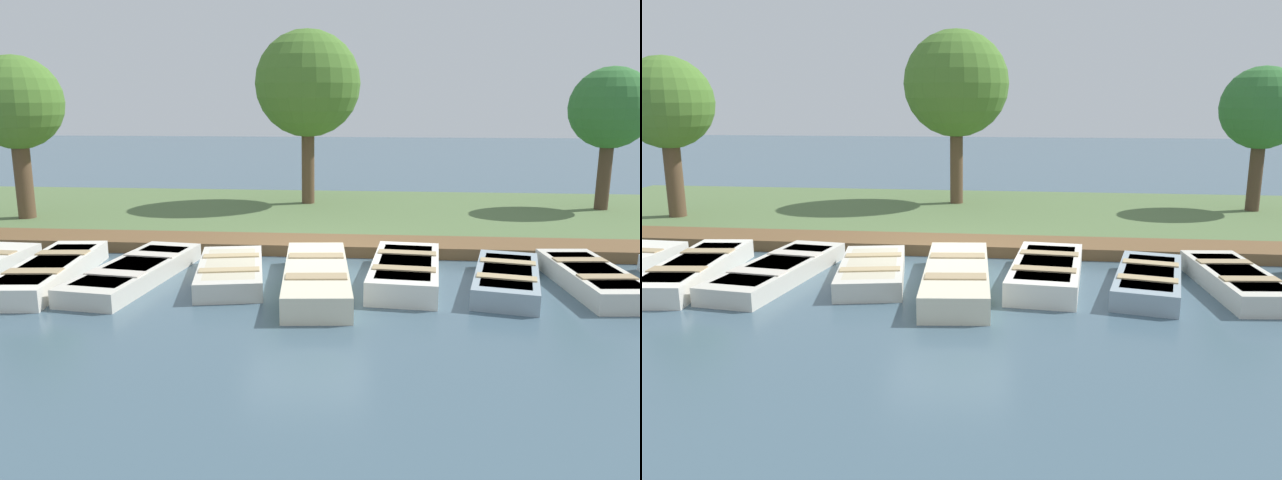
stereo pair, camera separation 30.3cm
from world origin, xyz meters
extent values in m
plane|color=#425B6B|center=(0.00, 0.00, 0.00)|extent=(80.00, 80.00, 0.00)
cube|color=#567042|center=(-5.00, 0.00, 0.07)|extent=(8.00, 24.00, 0.14)
cube|color=brown|center=(-1.15, 0.00, 0.12)|extent=(1.22, 16.50, 0.24)
cube|color=silver|center=(1.61, -4.49, 0.18)|extent=(3.47, 1.34, 0.37)
cube|color=#6B7F51|center=(1.61, -4.49, 0.35)|extent=(2.84, 1.06, 0.03)
cube|color=tan|center=(2.25, -4.42, 0.38)|extent=(0.43, 0.96, 0.03)
cube|color=tan|center=(0.97, -4.55, 0.38)|extent=(0.43, 0.96, 0.03)
cube|color=beige|center=(1.41, -2.99, 0.16)|extent=(3.58, 1.52, 0.31)
cube|color=#6B7F51|center=(1.41, -2.99, 0.30)|extent=(2.93, 1.20, 0.03)
cube|color=beige|center=(2.06, -3.07, 0.33)|extent=(0.47, 1.04, 0.03)
cube|color=beige|center=(0.76, -2.90, 0.33)|extent=(0.47, 1.04, 0.03)
cube|color=beige|center=(1.29, -1.25, 0.17)|extent=(2.78, 1.60, 0.34)
cube|color=beige|center=(1.29, -1.25, 0.33)|extent=(2.27, 1.27, 0.03)
cube|color=tan|center=(1.78, -1.16, 0.35)|extent=(0.45, 1.07, 0.03)
cube|color=tan|center=(0.80, -1.34, 0.35)|extent=(0.45, 1.07, 0.03)
cube|color=beige|center=(1.65, 0.34, 0.21)|extent=(3.63, 1.41, 0.42)
cube|color=#994C33|center=(1.65, 0.34, 0.40)|extent=(2.97, 1.11, 0.03)
cube|color=tan|center=(2.32, 0.40, 0.43)|extent=(0.45, 1.02, 0.03)
cube|color=tan|center=(0.98, 0.27, 0.43)|extent=(0.45, 1.02, 0.03)
cube|color=silver|center=(1.09, 1.89, 0.20)|extent=(3.06, 1.44, 0.40)
cube|color=beige|center=(1.09, 1.89, 0.38)|extent=(2.50, 1.14, 0.03)
cube|color=tan|center=(1.65, 1.83, 0.41)|extent=(0.40, 1.10, 0.03)
cube|color=tan|center=(0.54, 1.94, 0.41)|extent=(0.40, 1.10, 0.03)
cube|color=#8C9EA8|center=(1.33, 3.62, 0.17)|extent=(2.91, 1.61, 0.34)
cube|color=#4C709E|center=(1.33, 3.62, 0.33)|extent=(2.37, 1.28, 0.03)
cube|color=tan|center=(1.84, 3.51, 0.36)|extent=(0.48, 1.00, 0.03)
cube|color=tan|center=(0.82, 3.74, 0.36)|extent=(0.48, 1.00, 0.03)
cube|color=beige|center=(1.17, 5.11, 0.18)|extent=(2.96, 1.26, 0.36)
cube|color=beige|center=(1.17, 5.11, 0.34)|extent=(2.42, 1.00, 0.03)
cube|color=tan|center=(1.71, 5.16, 0.37)|extent=(0.37, 0.94, 0.03)
cube|color=tan|center=(0.62, 5.06, 0.37)|extent=(0.37, 0.94, 0.03)
cylinder|color=brown|center=(-3.48, -7.80, 1.23)|extent=(0.44, 0.44, 2.47)
sphere|color=#4C7A2D|center=(-3.48, -7.80, 3.12)|extent=(2.36, 2.36, 2.36)
cylinder|color=brown|center=(-6.45, -0.66, 1.39)|extent=(0.38, 0.38, 2.79)
sphere|color=#4C7A2D|center=(-6.45, -0.66, 3.63)|extent=(3.05, 3.05, 3.05)
cylinder|color=#4C3828|center=(-6.10, 7.72, 1.18)|extent=(0.37, 0.37, 2.35)
sphere|color=#337033|center=(-6.10, 7.72, 2.96)|extent=(2.22, 2.22, 2.22)
camera|label=1|loc=(11.95, 1.30, 3.27)|focal=35.00mm
camera|label=2|loc=(11.92, 1.60, 3.27)|focal=35.00mm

